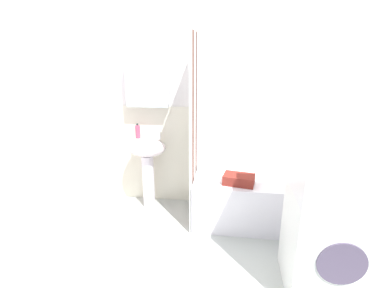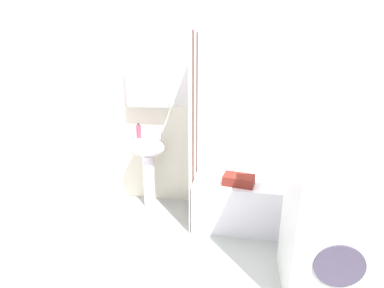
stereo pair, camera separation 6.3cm
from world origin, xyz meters
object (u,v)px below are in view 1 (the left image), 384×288
lotion_bottle (315,162)px  towel_folded (239,179)px  washer_dryer_stack (335,195)px  toothbrush_cup (158,135)px  shampoo_bottle (303,165)px  sink (147,158)px  soap_dispenser (138,132)px  bathtub (259,200)px

lotion_bottle → towel_folded: size_ratio=0.78×
washer_dryer_stack → toothbrush_cup: bearing=145.3°
shampoo_bottle → sink: bearing=-177.1°
shampoo_bottle → washer_dryer_stack: bearing=-92.6°
towel_folded → lotion_bottle: bearing=27.0°
shampoo_bottle → towel_folded: (-0.72, -0.42, -0.03)m
soap_dispenser → lotion_bottle: bearing=1.8°
bathtub → towel_folded: towel_folded is taller
soap_dispenser → washer_dryer_stack: bearing=-31.1°
toothbrush_cup → bathtub: 1.34m
lotion_bottle → shampoo_bottle: 0.13m
toothbrush_cup → lotion_bottle: toothbrush_cup is taller
sink → towel_folded: bearing=-17.2°
toothbrush_cup → lotion_bottle: size_ratio=0.36×
towel_folded → soap_dispenser: bearing=162.5°
shampoo_bottle → bathtub: bearing=-153.0°
toothbrush_cup → bathtub: toothbrush_cup is taller
soap_dispenser → shampoo_bottle: size_ratio=1.05×
bathtub → shampoo_bottle: shampoo_bottle is taller
sink → toothbrush_cup: toothbrush_cup is taller
sink → washer_dryer_stack: 2.03m
bathtub → lotion_bottle: (0.61, 0.26, 0.37)m
sink → toothbrush_cup: bearing=14.0°
towel_folded → washer_dryer_stack: 1.02m
sink → towel_folded: (1.05, -0.32, -0.06)m
shampoo_bottle → towel_folded: shampoo_bottle is taller
bathtub → sink: bearing=173.2°
bathtub → shampoo_bottle: (0.48, 0.24, 0.33)m
sink → lotion_bottle: (1.90, 0.11, 0.00)m
bathtub → towel_folded: size_ratio=4.56×
soap_dispenser → shampoo_bottle: 1.91m
toothbrush_cup → bathtub: bearing=-9.2°
bathtub → lotion_bottle: 0.76m
bathtub → lotion_bottle: size_ratio=5.81×
toothbrush_cup → towel_folded: size_ratio=0.28×
washer_dryer_stack → lotion_bottle: bearing=81.2°
lotion_bottle → towel_folded: (-0.85, -0.43, -0.07)m
towel_folded → washer_dryer_stack: (0.67, -0.74, 0.25)m
sink → soap_dispenser: 0.33m
lotion_bottle → shampoo_bottle: size_ratio=1.48×
soap_dispenser → shampoo_bottle: soap_dispenser is taller
soap_dispenser → sink: bearing=-20.9°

